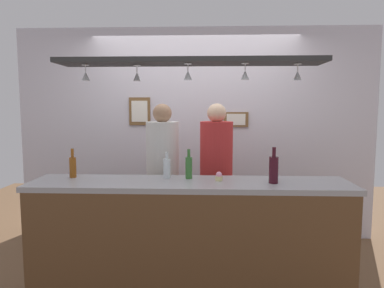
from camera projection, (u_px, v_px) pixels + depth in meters
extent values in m
plane|color=brown|center=(192.00, 276.00, 3.42)|extent=(8.00, 8.00, 0.00)
cube|color=silver|center=(195.00, 134.00, 4.38)|extent=(4.40, 0.06, 2.60)
cube|color=#99999E|center=(190.00, 184.00, 2.97)|extent=(2.70, 0.55, 0.04)
cube|color=brown|center=(188.00, 254.00, 2.77)|extent=(2.65, 0.04, 0.97)
cube|color=black|center=(190.00, 62.00, 2.91)|extent=(2.20, 0.36, 0.04)
cylinder|color=silver|center=(85.00, 65.00, 2.95)|extent=(0.06, 0.06, 0.00)
cylinder|color=silver|center=(86.00, 68.00, 2.95)|extent=(0.01, 0.01, 0.06)
cone|color=silver|center=(86.00, 76.00, 2.96)|extent=(0.07, 0.07, 0.08)
cylinder|color=silver|center=(137.00, 65.00, 2.98)|extent=(0.06, 0.06, 0.00)
cylinder|color=silver|center=(137.00, 69.00, 2.98)|extent=(0.01, 0.01, 0.06)
cone|color=silver|center=(137.00, 77.00, 2.99)|extent=(0.07, 0.07, 0.08)
cylinder|color=silver|center=(188.00, 64.00, 2.87)|extent=(0.06, 0.06, 0.00)
cylinder|color=silver|center=(188.00, 67.00, 2.87)|extent=(0.01, 0.01, 0.06)
cone|color=silver|center=(188.00, 75.00, 2.88)|extent=(0.07, 0.07, 0.08)
cylinder|color=silver|center=(245.00, 63.00, 2.84)|extent=(0.06, 0.06, 0.00)
cylinder|color=silver|center=(245.00, 67.00, 2.85)|extent=(0.01, 0.01, 0.06)
cone|color=silver|center=(245.00, 75.00, 2.85)|extent=(0.07, 0.07, 0.08)
cylinder|color=silver|center=(298.00, 64.00, 2.88)|extent=(0.06, 0.06, 0.00)
cylinder|color=silver|center=(298.00, 67.00, 2.89)|extent=(0.01, 0.01, 0.06)
cone|color=silver|center=(297.00, 75.00, 2.89)|extent=(0.07, 0.07, 0.08)
cube|color=#2D334C|center=(163.00, 223.00, 3.76)|extent=(0.17, 0.18, 0.80)
cylinder|color=white|center=(163.00, 155.00, 3.69)|extent=(0.34, 0.34, 0.69)
sphere|color=#9E7556|center=(162.00, 113.00, 3.64)|extent=(0.20, 0.20, 0.20)
cube|color=#2D334C|center=(216.00, 224.00, 3.74)|extent=(0.17, 0.18, 0.80)
cylinder|color=red|center=(216.00, 155.00, 3.66)|extent=(0.34, 0.34, 0.69)
sphere|color=beige|center=(217.00, 113.00, 3.61)|extent=(0.20, 0.20, 0.20)
cylinder|color=brown|center=(73.00, 167.00, 3.12)|extent=(0.06, 0.06, 0.18)
cylinder|color=brown|center=(72.00, 153.00, 3.11)|extent=(0.03, 0.03, 0.08)
cylinder|color=#336B2D|center=(189.00, 168.00, 3.08)|extent=(0.06, 0.06, 0.19)
cylinder|color=#336B2D|center=(189.00, 153.00, 3.06)|extent=(0.03, 0.03, 0.07)
cylinder|color=#380F19|center=(274.00, 170.00, 2.89)|extent=(0.08, 0.08, 0.22)
cylinder|color=#380F19|center=(274.00, 152.00, 2.88)|extent=(0.03, 0.03, 0.08)
cylinder|color=silver|center=(167.00, 168.00, 3.10)|extent=(0.06, 0.06, 0.17)
cylinder|color=silver|center=(167.00, 156.00, 3.09)|extent=(0.03, 0.03, 0.06)
cylinder|color=beige|center=(219.00, 178.00, 2.99)|extent=(0.06, 0.06, 0.04)
sphere|color=pink|center=(219.00, 175.00, 2.99)|extent=(0.05, 0.05, 0.05)
cube|color=brown|center=(140.00, 111.00, 4.33)|extent=(0.26, 0.02, 0.34)
cube|color=white|center=(140.00, 111.00, 4.32)|extent=(0.20, 0.01, 0.26)
cube|color=brown|center=(236.00, 119.00, 4.29)|extent=(0.30, 0.02, 0.18)
cube|color=white|center=(236.00, 119.00, 4.28)|extent=(0.23, 0.01, 0.14)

